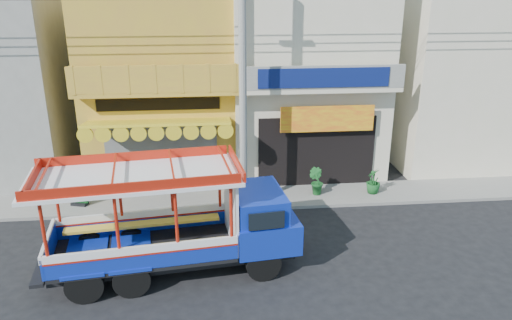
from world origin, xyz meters
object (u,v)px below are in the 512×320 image
Objects in this scene: songthaew_truck at (190,220)px; potted_plant_c at (373,181)px; potted_plant_b at (316,181)px; green_sign at (78,194)px; utility_pole at (247,70)px.

potted_plant_c is at bearing 33.67° from songthaew_truck.
songthaew_truck reaches higher than potted_plant_b.
songthaew_truck is 8.24m from potted_plant_c.
potted_plant_b is at bearing 45.37° from songthaew_truck.
potted_plant_b is 2.21m from potted_plant_c.
songthaew_truck reaches higher than green_sign.
potted_plant_b is (2.67, 0.73, -4.40)m from utility_pole.
potted_plant_b is (8.79, 0.15, 0.07)m from green_sign.
potted_plant_b is at bearing -66.04° from potted_plant_c.
utility_pole is 26.83× the size of green_sign.
songthaew_truck is 7.43× the size of potted_plant_c.
potted_plant_c is (4.88, 0.61, -4.42)m from utility_pole.
utility_pole is 3.82× the size of songthaew_truck.
green_sign reaches higher than potted_plant_b.
utility_pole reaches higher than potted_plant_c.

